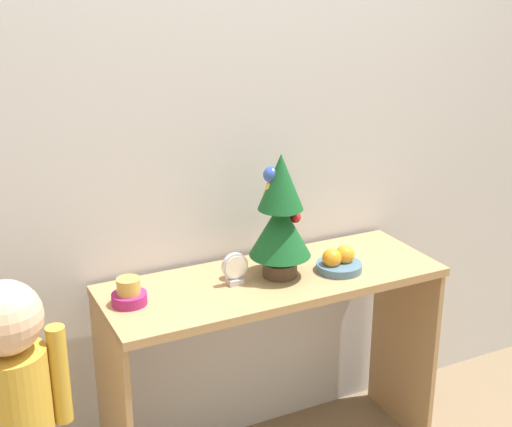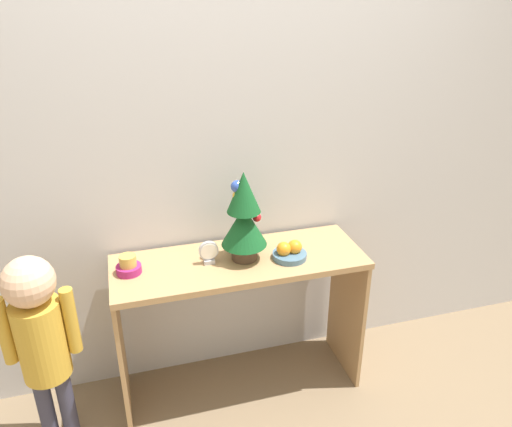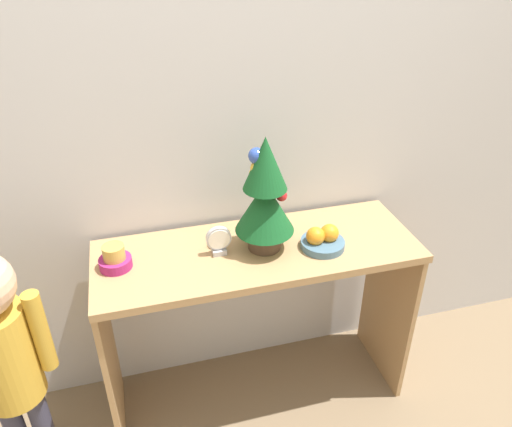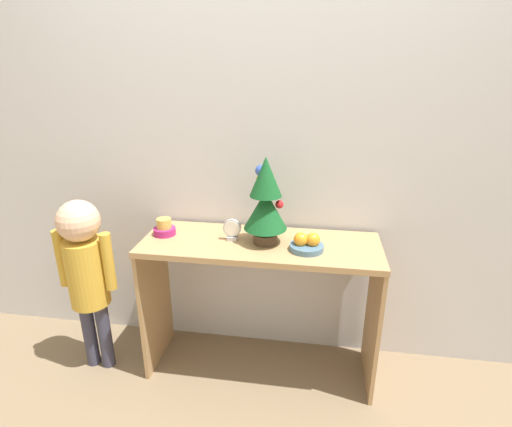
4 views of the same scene
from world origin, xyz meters
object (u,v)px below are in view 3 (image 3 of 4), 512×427
(desk_clock, at_px, (219,241))
(child_figure, at_px, (0,346))
(fruit_bowl, at_px, (323,240))
(mini_tree, at_px, (265,194))
(singing_bowl, at_px, (115,259))

(desk_clock, relative_size, child_figure, 0.11)
(fruit_bowl, distance_m, child_figure, 1.14)
(child_figure, bearing_deg, mini_tree, 7.40)
(fruit_bowl, relative_size, child_figure, 0.17)
(desk_clock, bearing_deg, mini_tree, -1.32)
(mini_tree, relative_size, fruit_bowl, 2.69)
(singing_bowl, height_order, child_figure, child_figure)
(mini_tree, distance_m, singing_bowl, 0.56)
(fruit_bowl, relative_size, desk_clock, 1.46)
(desk_clock, bearing_deg, singing_bowl, 177.74)
(fruit_bowl, bearing_deg, desk_clock, 171.27)
(mini_tree, bearing_deg, singing_bowl, 178.04)
(mini_tree, distance_m, fruit_bowl, 0.29)
(mini_tree, height_order, child_figure, mini_tree)
(fruit_bowl, height_order, singing_bowl, singing_bowl)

